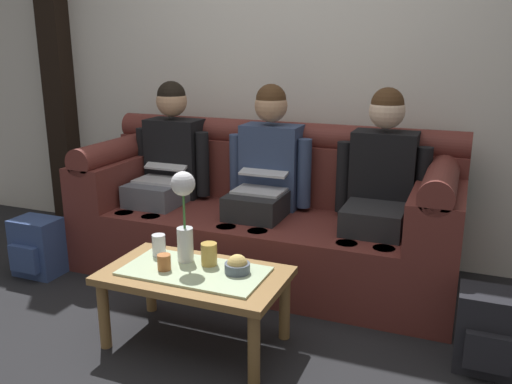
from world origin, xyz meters
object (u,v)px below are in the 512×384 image
at_px(couch, 265,218).
at_px(backpack_right, 488,332).
at_px(person_left, 167,165).
at_px(cup_far_center, 209,254).
at_px(person_middle, 265,175).
at_px(backpack_left, 37,247).
at_px(person_right, 380,185).
at_px(cup_near_right, 159,245).
at_px(cup_near_left, 164,262).
at_px(snack_bowl, 237,266).
at_px(coffee_table, 195,282).
at_px(flower_vase, 184,209).

bearing_deg(couch, backpack_right, -26.26).
height_order(person_left, cup_far_center, person_left).
height_order(person_middle, backpack_left, person_middle).
distance_m(person_right, cup_far_center, 1.13).
height_order(person_left, backpack_left, person_left).
bearing_deg(cup_near_right, cup_near_left, -50.88).
bearing_deg(person_right, couch, 179.70).
relative_size(person_left, person_right, 1.00).
xyz_separation_m(person_middle, backpack_left, (-1.35, -0.61, -0.47)).
height_order(person_right, cup_near_left, person_right).
height_order(person_middle, backpack_right, person_middle).
distance_m(person_left, snack_bowl, 1.32).
relative_size(cup_near_left, cup_near_right, 0.70).
bearing_deg(coffee_table, snack_bowl, 13.81).
relative_size(cup_far_center, backpack_left, 0.30).
bearing_deg(cup_near_left, backpack_right, 13.31).
xyz_separation_m(flower_vase, cup_near_left, (-0.04, -0.14, -0.24)).
relative_size(flower_vase, cup_near_right, 4.16).
bearing_deg(flower_vase, snack_bowl, -6.64).
bearing_deg(coffee_table, backpack_right, 12.57).
bearing_deg(person_left, person_right, 0.02).
distance_m(flower_vase, backpack_left, 1.37).
bearing_deg(backpack_left, flower_vase, -11.95).
height_order(person_left, cup_near_left, person_left).
relative_size(cup_near_right, cup_far_center, 1.00).
xyz_separation_m(flower_vase, backpack_right, (1.45, 0.22, -0.49)).
relative_size(coffee_table, snack_bowl, 7.27).
height_order(person_middle, cup_near_left, person_middle).
bearing_deg(snack_bowl, couch, 102.75).
xyz_separation_m(person_middle, snack_bowl, (0.21, -0.91, -0.23)).
bearing_deg(backpack_left, person_middle, 24.39).
bearing_deg(person_middle, cup_near_left, -97.72).
distance_m(person_left, backpack_left, 1.00).
height_order(person_middle, cup_far_center, person_middle).
relative_size(person_right, cup_near_right, 10.88).
bearing_deg(flower_vase, couch, 83.87).
distance_m(snack_bowl, backpack_left, 1.61).
bearing_deg(cup_near_right, backpack_left, 166.95).
bearing_deg(backpack_left, cup_near_right, -13.05).
relative_size(couch, person_left, 1.97).
relative_size(person_middle, flower_vase, 2.62).
height_order(flower_vase, cup_far_center, flower_vase).
height_order(couch, coffee_table, couch).
distance_m(flower_vase, backpack_right, 1.54).
xyz_separation_m(couch, cup_near_left, (-0.14, -1.02, 0.07)).
xyz_separation_m(person_left, cup_near_right, (0.46, -0.87, -0.21)).
relative_size(person_left, person_middle, 1.00).
height_order(person_right, snack_bowl, person_right).
bearing_deg(flower_vase, cup_near_left, -107.30).
relative_size(person_left, cup_far_center, 10.84).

